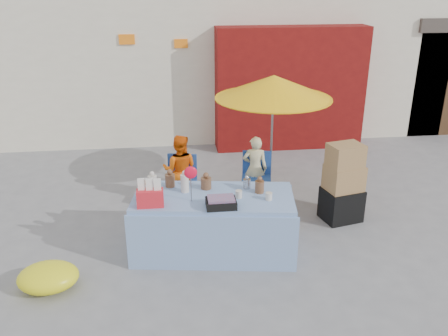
{
  "coord_description": "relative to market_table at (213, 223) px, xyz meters",
  "views": [
    {
      "loc": [
        -0.44,
        -5.63,
        3.55
      ],
      "look_at": [
        0.32,
        0.6,
        1.0
      ],
      "focal_mm": 38.0,
      "sensor_mm": 36.0,
      "label": 1
    }
  ],
  "objects": [
    {
      "name": "vendor_orange",
      "position": [
        -0.39,
        1.54,
        0.17
      ],
      "size": [
        0.66,
        0.56,
        1.2
      ],
      "primitive_type": "imported",
      "rotation": [
        0.0,
        0.0,
        2.94
      ],
      "color": "#F6620C",
      "rests_on": "ground"
    },
    {
      "name": "market_table",
      "position": [
        0.0,
        0.0,
        0.0
      ],
      "size": [
        2.31,
        1.33,
        1.32
      ],
      "rotation": [
        0.0,
        0.0,
        -0.15
      ],
      "color": "#7F9ACC",
      "rests_on": "ground"
    },
    {
      "name": "box_stack",
      "position": [
        2.07,
        0.66,
        0.15
      ],
      "size": [
        0.65,
        0.58,
        1.25
      ],
      "rotation": [
        0.0,
        0.0,
        0.23
      ],
      "color": "black",
      "rests_on": "ground"
    },
    {
      "name": "vendor_beige",
      "position": [
        0.86,
        1.54,
        0.13
      ],
      "size": [
        0.46,
        0.35,
        1.12
      ],
      "primitive_type": "imported",
      "rotation": [
        0.0,
        0.0,
        2.94
      ],
      "color": "beige",
      "rests_on": "ground"
    },
    {
      "name": "umbrella",
      "position": [
        1.16,
        1.69,
        1.46
      ],
      "size": [
        1.9,
        1.9,
        2.09
      ],
      "color": "gray",
      "rests_on": "ground"
    },
    {
      "name": "ground",
      "position": [
        -0.11,
        -0.04,
        -0.43
      ],
      "size": [
        80.0,
        80.0,
        0.0
      ],
      "primitive_type": "plane",
      "color": "slate",
      "rests_on": "ground"
    },
    {
      "name": "chair_right",
      "position": [
        0.86,
        1.41,
        -0.18
      ],
      "size": [
        0.56,
        0.56,
        0.85
      ],
      "rotation": [
        0.0,
        0.0,
        -0.2
      ],
      "color": "#214598",
      "rests_on": "ground"
    },
    {
      "name": "tarp_bundle",
      "position": [
        -2.08,
        -0.64,
        -0.27
      ],
      "size": [
        0.9,
        0.83,
        0.33
      ],
      "primitive_type": "ellipsoid",
      "rotation": [
        0.0,
        0.0,
        -0.4
      ],
      "color": "yellow",
      "rests_on": "ground"
    },
    {
      "name": "chair_left",
      "position": [
        -0.39,
        1.41,
        -0.18
      ],
      "size": [
        0.56,
        0.56,
        0.85
      ],
      "rotation": [
        0.0,
        0.0,
        -0.2
      ],
      "color": "#214598",
      "rests_on": "ground"
    }
  ]
}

